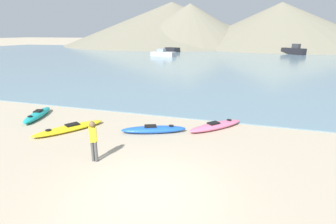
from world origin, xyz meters
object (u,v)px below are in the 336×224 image
at_px(kayak_on_sand_0, 69,128).
at_px(kayak_on_sand_3, 37,115).
at_px(person_near_foreground, 93,139).
at_px(moored_boat_0, 172,50).
at_px(moored_boat_1, 163,54).
at_px(moored_boat_2, 294,51).
at_px(kayak_on_sand_4, 154,129).
at_px(kayak_on_sand_2, 216,126).

height_order(kayak_on_sand_0, kayak_on_sand_3, kayak_on_sand_3).
bearing_deg(person_near_foreground, moored_boat_0, 103.48).
distance_m(moored_boat_0, moored_boat_1, 12.62).
bearing_deg(moored_boat_2, kayak_on_sand_3, -110.99).
bearing_deg(kayak_on_sand_3, kayak_on_sand_0, -21.82).
relative_size(kayak_on_sand_3, person_near_foreground, 1.91).
xyz_separation_m(kayak_on_sand_0, kayak_on_sand_4, (4.01, 0.99, 0.03)).
relative_size(person_near_foreground, moored_boat_1, 0.32).
relative_size(person_near_foreground, moored_boat_2, 0.33).
bearing_deg(moored_boat_0, person_near_foreground, -76.52).
bearing_deg(moored_boat_0, moored_boat_1, -81.84).
bearing_deg(moored_boat_0, moored_boat_2, 0.34).
distance_m(kayak_on_sand_4, moored_boat_1, 40.97).
bearing_deg(person_near_foreground, kayak_on_sand_4, 72.27).
relative_size(kayak_on_sand_3, moored_boat_2, 0.64).
distance_m(kayak_on_sand_0, moored_boat_1, 40.90).
bearing_deg(kayak_on_sand_4, moored_boat_1, 107.69).
relative_size(moored_boat_0, moored_boat_1, 0.80).
xyz_separation_m(kayak_on_sand_3, moored_boat_0, (-7.22, 51.31, 0.39)).
bearing_deg(kayak_on_sand_4, moored_boat_2, 76.16).
height_order(kayak_on_sand_2, moored_boat_2, moored_boat_2).
bearing_deg(person_near_foreground, moored_boat_1, 105.01).
relative_size(kayak_on_sand_0, person_near_foreground, 2.13).
height_order(kayak_on_sand_2, moored_boat_0, moored_boat_0).
height_order(kayak_on_sand_0, kayak_on_sand_4, kayak_on_sand_4).
bearing_deg(kayak_on_sand_3, moored_boat_1, 97.96).
height_order(kayak_on_sand_2, moored_boat_1, moored_boat_1).
distance_m(kayak_on_sand_2, moored_boat_1, 40.55).
xyz_separation_m(kayak_on_sand_2, kayak_on_sand_4, (-2.76, -1.44, 0.01)).
bearing_deg(kayak_on_sand_2, person_near_foreground, -128.63).
distance_m(kayak_on_sand_0, kayak_on_sand_3, 3.23).
bearing_deg(moored_boat_2, person_near_foreground, -104.08).
xyz_separation_m(kayak_on_sand_0, moored_boat_0, (-10.22, 52.51, 0.43)).
bearing_deg(moored_boat_0, kayak_on_sand_0, -78.98).
distance_m(kayak_on_sand_3, kayak_on_sand_4, 7.02).
bearing_deg(moored_boat_1, kayak_on_sand_0, -78.10).
bearing_deg(kayak_on_sand_0, person_near_foreground, -38.94).
height_order(kayak_on_sand_3, kayak_on_sand_4, kayak_on_sand_3).
height_order(kayak_on_sand_2, person_near_foreground, person_near_foreground).
height_order(kayak_on_sand_2, kayak_on_sand_4, kayak_on_sand_4).
xyz_separation_m(kayak_on_sand_0, kayak_on_sand_3, (-3.00, 1.20, 0.04)).
bearing_deg(kayak_on_sand_4, kayak_on_sand_0, -166.15).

